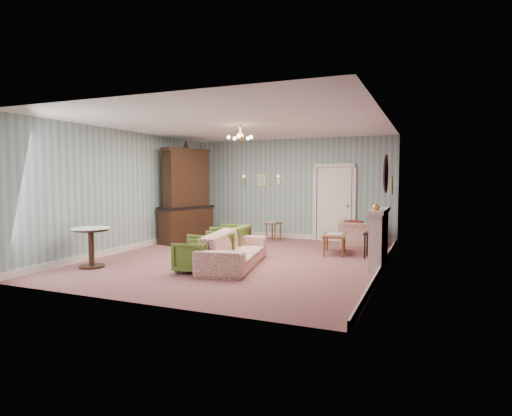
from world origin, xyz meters
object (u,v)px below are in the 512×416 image
at_px(wingback_chair, 359,229).
at_px(dresser, 186,193).
at_px(fireplace, 379,238).
at_px(olive_chair_a, 194,255).
at_px(sofa_chintz, 234,244).
at_px(olive_chair_b, 211,247).
at_px(coffee_table, 335,244).
at_px(olive_chair_c, 231,238).
at_px(pedestal_table, 91,247).
at_px(side_table_black, 373,246).

height_order(wingback_chair, dresser, dresser).
bearing_deg(fireplace, olive_chair_a, -149.05).
bearing_deg(sofa_chintz, olive_chair_b, 84.50).
bearing_deg(olive_chair_a, coffee_table, 141.65).
xyz_separation_m(olive_chair_c, sofa_chintz, (0.59, -1.06, 0.07)).
xyz_separation_m(olive_chair_c, pedestal_table, (-1.95, -2.26, 0.01)).
bearing_deg(olive_chair_b, dresser, -134.54).
height_order(olive_chair_b, olive_chair_c, olive_chair_c).
bearing_deg(pedestal_table, olive_chair_b, 29.51).
relative_size(olive_chair_a, coffee_table, 0.71).
distance_m(olive_chair_c, fireplace, 3.28).
bearing_deg(coffee_table, olive_chair_b, -133.58).
height_order(olive_chair_a, olive_chair_b, olive_chair_b).
bearing_deg(fireplace, coffee_table, 136.59).
xyz_separation_m(olive_chair_c, dresser, (-2.01, 1.34, 0.98)).
bearing_deg(olive_chair_b, olive_chair_c, -170.47).
height_order(sofa_chintz, dresser, dresser).
height_order(olive_chair_b, dresser, dresser).
height_order(olive_chair_b, wingback_chair, wingback_chair).
distance_m(sofa_chintz, dresser, 3.65).
distance_m(wingback_chair, dresser, 4.76).
bearing_deg(coffee_table, dresser, 176.46).
bearing_deg(side_table_black, wingback_chair, 108.40).
xyz_separation_m(olive_chair_b, side_table_black, (2.98, 1.95, -0.08)).
distance_m(sofa_chintz, wingback_chair, 4.08).
relative_size(wingback_chair, dresser, 0.36).
relative_size(olive_chair_a, wingback_chair, 0.67).
bearing_deg(olive_chair_c, fireplace, 86.28).
bearing_deg(sofa_chintz, fireplace, -78.67).
bearing_deg(olive_chair_a, sofa_chintz, 146.88).
bearing_deg(olive_chair_a, pedestal_table, -82.57).
bearing_deg(olive_chair_c, olive_chair_a, 0.33).
bearing_deg(fireplace, side_table_black, 104.47).
bearing_deg(olive_chair_c, pedestal_table, -45.09).
bearing_deg(pedestal_table, olive_chair_c, 49.17).
relative_size(coffee_table, side_table_black, 1.63).
relative_size(olive_chair_a, dresser, 0.24).
distance_m(olive_chair_b, pedestal_table, 2.35).
height_order(coffee_table, side_table_black, side_table_black).
bearing_deg(sofa_chintz, side_table_black, -63.19).
xyz_separation_m(olive_chair_b, coffee_table, (2.08, 2.18, -0.13)).
relative_size(dresser, coffee_table, 2.95).
bearing_deg(side_table_black, olive_chair_b, -146.80).
bearing_deg(pedestal_table, side_table_black, 31.73).
relative_size(fireplace, coffee_table, 1.51).
relative_size(olive_chair_a, olive_chair_c, 0.86).
height_order(olive_chair_a, wingback_chair, wingback_chair).
distance_m(wingback_chair, fireplace, 2.64).
xyz_separation_m(dresser, pedestal_table, (0.06, -3.60, -0.96)).
xyz_separation_m(sofa_chintz, side_table_black, (2.48, 1.90, -0.17)).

